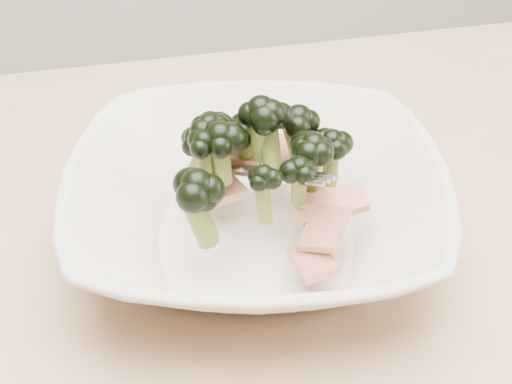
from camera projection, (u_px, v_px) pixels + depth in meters
dining_table at (261, 342)px, 0.64m from camera, size 1.20×0.80×0.75m
broccoli_dish at (255, 198)px, 0.58m from camera, size 0.37×0.37×0.13m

